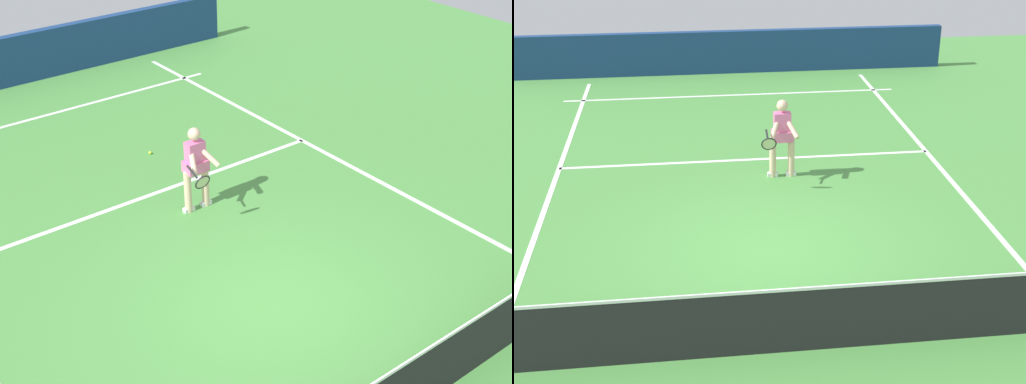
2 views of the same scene
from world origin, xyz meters
TOP-DOWN VIEW (x-y plane):
  - ground_plane at (0.00, 0.00)m, footprint 28.05×28.05m
  - court_back_wall at (0.00, -10.49)m, footprint 12.60×0.24m
  - baseline_marking at (0.00, -8.29)m, footprint 8.60×0.10m
  - service_line_marking at (0.00, -3.83)m, footprint 7.60×0.10m
  - sideline_left_marking at (-3.80, 0.00)m, footprint 0.10×19.58m
  - sideline_right_marking at (3.80, 0.00)m, footprint 0.10×19.58m
  - court_net at (0.00, 2.56)m, footprint 8.28×0.08m
  - tennis_player at (-0.58, -2.91)m, footprint 0.78×0.92m
  - tennis_ball_near at (-0.99, -5.23)m, footprint 0.07×0.07m

SIDE VIEW (x-z plane):
  - ground_plane at x=0.00m, z-range 0.00..0.00m
  - baseline_marking at x=0.00m, z-range 0.00..0.01m
  - service_line_marking at x=0.00m, z-range 0.00..0.01m
  - sideline_left_marking at x=-3.80m, z-range 0.00..0.01m
  - sideline_right_marking at x=3.80m, z-range 0.00..0.01m
  - tennis_ball_near at x=-0.99m, z-range 0.00..0.07m
  - court_net at x=0.00m, z-range -0.03..0.99m
  - court_back_wall at x=0.00m, z-range 0.00..1.20m
  - tennis_player at x=-0.58m, z-range 0.07..1.62m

